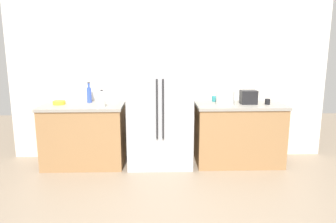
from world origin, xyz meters
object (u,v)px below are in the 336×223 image
Objects in this scene: bottle_a at (89,94)px; cup_b at (268,102)px; rice_cooker at (225,94)px; toaster at (249,97)px; cup_a at (214,99)px; refrigerator at (160,105)px; bowl_a at (59,103)px; bottle_b at (102,100)px.

cup_b is at bearing -5.11° from bottle_a.
cup_b is at bearing -2.70° from rice_cooker.
bottle_a is (-2.30, 0.17, 0.03)m from toaster.
bottle_a is 3.75× the size of cup_a.
refrigerator is 5.90× the size of bottle_a.
rice_cooker is 3.91× the size of cup_a.
bowl_a is at bearing 177.97° from refrigerator.
bowl_a is (-0.40, -0.14, -0.10)m from bottle_a.
bottle_a is 1.27× the size of bottle_b.
cup_b is at bearing -20.47° from cup_a.
toaster is 2.84× the size of cup_a.
bottle_b is 1.64m from cup_a.
cup_b is (0.60, -0.03, -0.11)m from rice_cooker.
bottle_b is 0.68m from bowl_a.
bowl_a is at bearing 162.34° from bottle_b.
refrigerator is 1.43m from bowl_a.
bottle_a is 2.57m from cup_b.
toaster is 0.76× the size of bottle_a.
cup_a is at bearing 4.60° from bowl_a.
refrigerator is 7.50× the size of bottle_b.
bottle_a reaches higher than toaster.
rice_cooker is 1.72m from bottle_b.
rice_cooker is at bearing -64.49° from cup_a.
toaster is (1.27, 0.02, 0.10)m from refrigerator.
refrigerator is 0.81m from bottle_b.
cup_a is (1.60, 0.38, -0.05)m from bottle_b.
rice_cooker reaches higher than bottle_b.
bottle_a is at bearing 174.15° from rice_cooker.
bottle_a reaches higher than cup_a.
bottle_b is at bearing -54.67° from bottle_a.
bottle_a is at bearing 19.69° from bowl_a.
refrigerator is 5.66× the size of rice_cooker.
cup_a is 0.47× the size of bowl_a.
cup_b is 0.48× the size of bowl_a.
rice_cooker reaches higher than cup_b.
cup_a reaches higher than bowl_a.
bowl_a is at bearing 178.32° from cup_b.
cup_b reaches higher than bowl_a.
toaster is 0.73× the size of rice_cooker.
toaster is at bearing 4.78° from bottle_b.
refrigerator reaches higher than bottle_b.
cup_a is (-0.11, 0.24, -0.11)m from rice_cooker.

